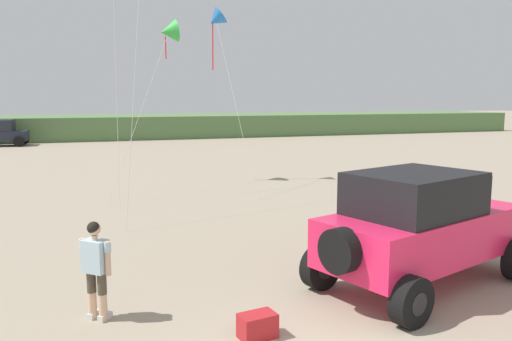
{
  "coord_description": "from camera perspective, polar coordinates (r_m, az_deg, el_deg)",
  "views": [
    {
      "loc": [
        -3.0,
        -5.12,
        3.65
      ],
      "look_at": [
        0.1,
        4.1,
        2.25
      ],
      "focal_mm": 35.58,
      "sensor_mm": 36.0,
      "label": 1
    }
  ],
  "objects": [
    {
      "name": "kite_pink_ribbon",
      "position": [
        22.46,
        -9.78,
        15.12
      ],
      "size": [
        3.38,
        5.16,
        7.02
      ],
      "color": "green",
      "rests_on": "ground_plane"
    },
    {
      "name": "person_watching",
      "position": [
        8.82,
        -17.56,
        -10.1
      ],
      "size": [
        0.49,
        0.47,
        1.67
      ],
      "color": "#DBB28E",
      "rests_on": "ground_plane"
    },
    {
      "name": "dune_ridge",
      "position": [
        48.9,
        -20.15,
        4.6
      ],
      "size": [
        90.0,
        9.19,
        2.0
      ],
      "primitive_type": "cube",
      "color": "#567A47",
      "rests_on": "ground_plane"
    },
    {
      "name": "cooler_box",
      "position": [
        8.1,
        0.17,
        -17.06
      ],
      "size": [
        0.61,
        0.45,
        0.38
      ],
      "primitive_type": "cube",
      "rotation": [
        0.0,
        0.0,
        0.16
      ],
      "color": "#B21E23",
      "rests_on": "ground_plane"
    },
    {
      "name": "kite_yellow_diamond",
      "position": [
        22.56,
        -4.53,
        16.52
      ],
      "size": [
        1.05,
        5.4,
        7.49
      ],
      "color": "blue",
      "rests_on": "ground_plane"
    },
    {
      "name": "jeep",
      "position": [
        10.36,
        18.09,
        -5.87
      ],
      "size": [
        5.01,
        3.62,
        2.26
      ],
      "color": "#EA2151",
      "rests_on": "ground_plane"
    }
  ]
}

